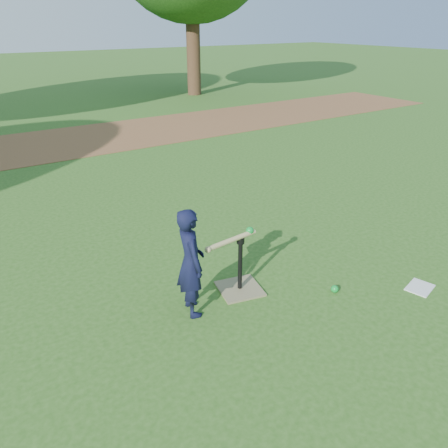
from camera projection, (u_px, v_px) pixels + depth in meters
ground at (235, 311)px, 4.28m from camera, size 80.00×80.00×0.00m
dirt_strip at (47, 145)px, 9.93m from camera, size 24.00×3.00×0.01m
child at (191, 263)px, 4.06m from camera, size 0.33×0.44×1.08m
wiffle_ball_ground at (335, 289)px, 4.56m from camera, size 0.08×0.08×0.08m
clipboard at (420, 288)px, 4.64m from camera, size 0.35×0.30×0.01m
batting_tee at (240, 281)px, 4.57m from camera, size 0.52×0.52×0.61m
swing_action at (233, 239)px, 4.28m from camera, size 0.63×0.15×0.10m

